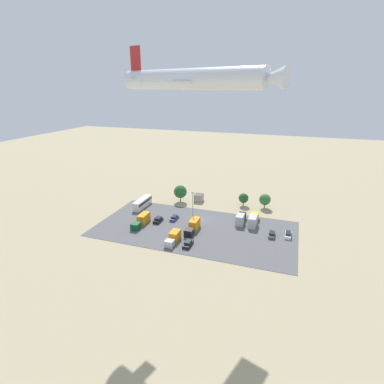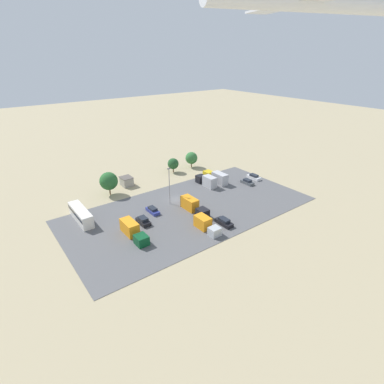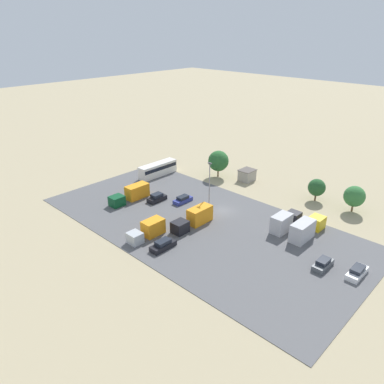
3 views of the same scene
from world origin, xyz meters
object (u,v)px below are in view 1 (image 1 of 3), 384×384
Objects in this scene: parked_car_3 at (174,218)px; parked_truck_4 at (253,220)px; parked_car_0 at (288,235)px; airplane at (194,79)px; parked_car_2 at (272,235)px; parked_car_4 at (158,220)px; shed_building at (199,198)px; parked_truck_2 at (173,238)px; parked_car_1 at (188,244)px; parked_truck_1 at (142,220)px; parked_truck_3 at (241,219)px; parked_truck_0 at (193,226)px; bus at (142,203)px.

parked_truck_4 is (-25.76, -5.23, 0.95)m from parked_car_3.
airplane is (21.09, 26.50, 43.48)m from parked_car_0.
parked_car_4 is at bearing -177.25° from parked_car_2.
parked_car_4 is 53.25m from airplane.
shed_building is 27.42m from parked_truck_4.
parked_truck_2 is at bearing -136.02° from parked_truck_4.
parked_car_4 is (41.47, 3.36, 0.07)m from parked_car_0.
airplane is (-5.53, 11.44, 43.45)m from parked_car_1.
parked_truck_1 is at bearing 8.36° from parked_car_0.
airplane is (5.75, 31.35, 42.60)m from parked_truck_3.
parked_truck_0 is at bearing -147.97° from parked_truck_4.
parked_truck_4 is (11.22, -5.24, 0.92)m from parked_car_0.
parked_truck_2 is at bearing -121.66° from airplane.
parked_truck_3 reaches higher than parked_car_4.
parked_car_2 is 0.45× the size of parked_truck_4.
parked_car_0 is at bearing -17.54° from parked_truck_3.
parked_car_2 is 0.46× the size of parked_truck_0.
parked_truck_2 is (31.42, 14.26, 0.66)m from parked_car_0.
parked_car_2 is 32.35m from parked_car_3.
parked_car_0 is 34.51m from parked_truck_2.
parked_truck_3 is (-37.24, 1.89, -0.20)m from bus.
parked_truck_3 is (-19.24, 14.75, 0.22)m from shed_building.
parked_car_1 is at bearing -119.53° from parked_truck_3.
parked_truck_4 is (-17.18, -10.75, 0.12)m from parked_truck_0.
parked_car_4 is (4.49, 3.37, 0.10)m from parked_car_3.
parked_car_4 is 0.46× the size of parked_truck_0.
parked_truck_0 is 9.25m from parked_truck_2.
parked_car_2 is 41.46m from parked_truck_1.
bus is (18.01, 12.86, 0.42)m from shed_building.
parked_car_2 is 0.59× the size of parked_truck_2.
parked_car_2 is at bearing 170.14° from bus.
shed_building is at bearing -76.18° from parked_truck_0.
bus is at bearing 35.53° from shed_building.
shed_building is 19.75m from parked_car_3.
parked_truck_0 is at bearing -109.02° from parked_truck_2.
bus is 27.11m from parked_truck_0.
parked_car_2 is at bearing -170.64° from parked_truck_0.
parked_car_1 is 18.90m from parked_car_4.
parked_car_2 is 52.74m from airplane.
parked_car_0 is 28.94m from parked_truck_0.
bus is at bearing 177.10° from parked_truck_3.
parked_truck_0 is 16.67m from parked_truck_3.
parked_truck_1 is at bearing 37.37° from parked_car_3.
bus is 2.50× the size of parked_car_2.
airplane is at bearing 120.93° from parked_car_3.
shed_building reaches higher than parked_car_2.
parked_car_3 is (-15.61, 6.73, -1.12)m from bus.
parked_truck_0 is at bearing -175.99° from parked_truck_1.
parked_car_4 reaches higher than parked_car_3.
parked_car_0 is 1.04× the size of parked_car_3.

